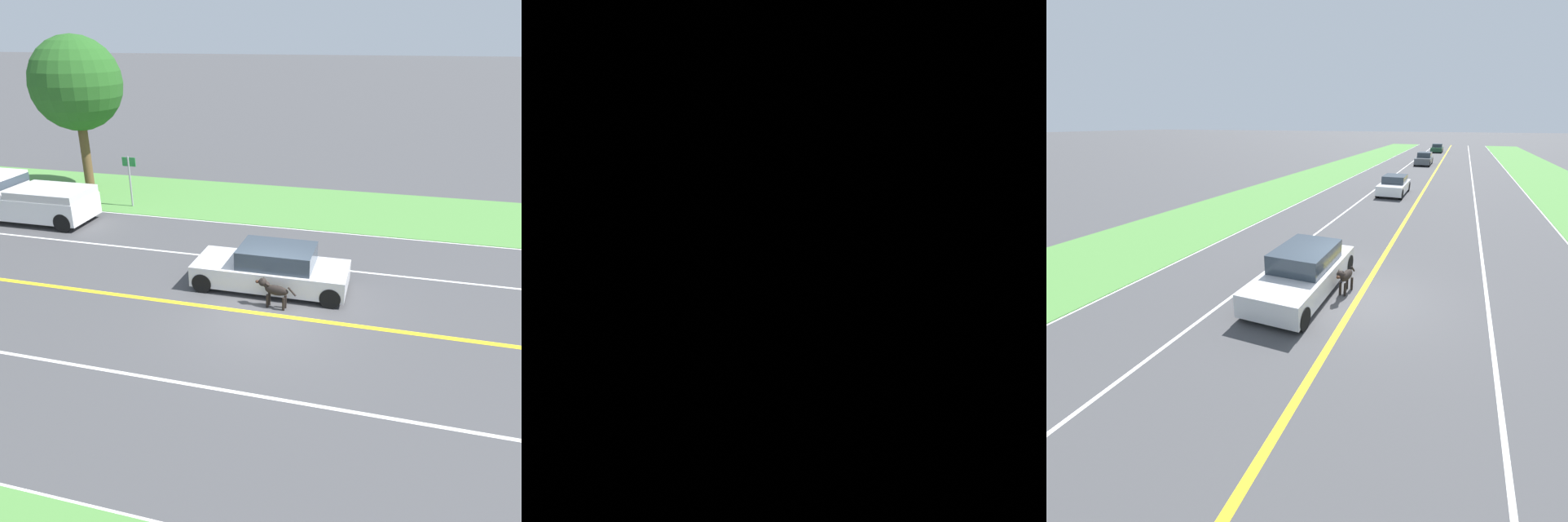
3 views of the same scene
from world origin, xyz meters
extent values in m
plane|color=#424244|center=(0.00, 0.00, 0.00)|extent=(400.00, 400.00, 0.00)
cube|color=yellow|center=(0.00, 0.00, 0.00)|extent=(0.18, 160.00, 0.01)
cube|color=white|center=(7.00, 0.00, 0.00)|extent=(0.14, 160.00, 0.01)
cube|color=white|center=(3.50, 0.00, 0.00)|extent=(0.10, 160.00, 0.01)
cube|color=white|center=(-3.50, 0.00, 0.00)|extent=(0.10, 160.00, 0.01)
cube|color=#4C843D|center=(10.00, 0.00, 0.01)|extent=(6.00, 160.00, 0.03)
cube|color=silver|center=(1.67, 0.32, 0.49)|extent=(1.80, 4.72, 0.65)
cube|color=#2D3842|center=(1.67, 0.13, 1.10)|extent=(1.55, 2.27, 0.56)
cylinder|color=black|center=(2.49, 2.27, 0.31)|extent=(0.22, 0.62, 0.62)
cylinder|color=black|center=(2.49, -1.64, 0.31)|extent=(0.22, 0.62, 0.62)
cylinder|color=black|center=(0.86, 2.27, 0.31)|extent=(0.22, 0.62, 0.62)
cylinder|color=black|center=(0.86, -1.64, 0.31)|extent=(0.22, 0.62, 0.62)
ellipsoid|color=black|center=(0.46, -0.14, 0.56)|extent=(0.32, 0.73, 0.30)
cylinder|color=black|center=(0.57, 0.09, 0.20)|extent=(0.08, 0.08, 0.41)
cylinder|color=black|center=(0.50, -0.40, 0.20)|extent=(0.08, 0.08, 0.41)
cylinder|color=black|center=(0.41, 0.11, 0.20)|extent=(0.08, 0.08, 0.41)
cylinder|color=black|center=(0.35, -0.38, 0.20)|extent=(0.08, 0.08, 0.41)
cylinder|color=black|center=(0.50, 0.16, 0.68)|extent=(0.17, 0.21, 0.19)
sphere|color=black|center=(0.51, 0.28, 0.74)|extent=(0.27, 0.27, 0.24)
ellipsoid|color=#331E14|center=(0.53, 0.45, 0.73)|extent=(0.12, 0.13, 0.09)
cone|color=black|center=(0.58, 0.26, 0.83)|extent=(0.09, 0.09, 0.11)
cone|color=black|center=(0.45, 0.28, 0.83)|extent=(0.09, 0.09, 0.11)
cylinder|color=black|center=(0.40, -0.60, 0.60)|extent=(0.09, 0.27, 0.26)
cube|color=white|center=(1.89, -16.47, 0.51)|extent=(1.76, 4.25, 0.64)
cube|color=#2D3842|center=(1.89, -16.64, 1.07)|extent=(1.51, 2.04, 0.49)
cylinder|color=black|center=(2.68, -14.79, 0.34)|extent=(0.22, 0.68, 0.68)
cylinder|color=black|center=(2.68, -18.16, 0.34)|extent=(0.22, 0.68, 0.68)
cylinder|color=black|center=(1.10, -14.79, 0.34)|extent=(0.22, 0.68, 0.68)
cylinder|color=black|center=(1.10, -18.16, 0.34)|extent=(0.22, 0.68, 0.68)
cube|color=#51565B|center=(1.82, -36.90, 0.53)|extent=(1.78, 4.74, 0.70)
cube|color=#2D3842|center=(1.82, -37.09, 1.17)|extent=(1.53, 2.28, 0.57)
cylinder|color=black|center=(2.62, -34.96, 0.33)|extent=(0.22, 0.66, 0.66)
cylinder|color=black|center=(2.62, -38.84, 0.33)|extent=(0.22, 0.66, 0.66)
cylinder|color=black|center=(1.02, -34.96, 0.33)|extent=(0.22, 0.66, 0.66)
cylinder|color=black|center=(1.02, -38.84, 0.33)|extent=(0.22, 0.66, 0.66)
cube|color=#1E472D|center=(1.67, -57.65, 0.51)|extent=(1.84, 4.60, 0.67)
cube|color=#2D3842|center=(1.67, -57.84, 1.12)|extent=(1.58, 2.21, 0.55)
cylinder|color=black|center=(2.50, -55.76, 0.31)|extent=(0.22, 0.62, 0.62)
cylinder|color=black|center=(2.50, -59.55, 0.31)|extent=(0.22, 0.62, 0.62)
cylinder|color=black|center=(0.84, -55.76, 0.31)|extent=(0.22, 0.62, 0.62)
cylinder|color=black|center=(0.84, -59.55, 0.31)|extent=(0.22, 0.62, 0.62)
camera|label=1|loc=(-12.14, -2.97, 7.24)|focal=35.00mm
camera|label=2|loc=(10.15, 11.16, 6.57)|focal=28.00mm
camera|label=3|loc=(-2.16, 9.11, 4.82)|focal=24.00mm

